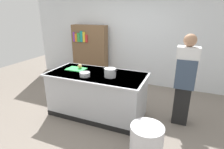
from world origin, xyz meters
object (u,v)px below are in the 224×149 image
object	(u,v)px
onion	(80,66)
stock_pot	(110,73)
bookshelf	(90,53)
person_chef	(185,79)
trash_bin	(146,143)
mixing_bowl	(85,74)

from	to	relation	value
onion	stock_pot	xyz separation A→B (m)	(0.78, -0.19, 0.02)
onion	bookshelf	world-z (taller)	bookshelf
onion	person_chef	distance (m)	2.10
stock_pot	trash_bin	size ratio (longest dim) A/B	0.51
stock_pot	trash_bin	world-z (taller)	stock_pot
stock_pot	bookshelf	size ratio (longest dim) A/B	0.17
bookshelf	onion	bearing A→B (deg)	-67.44
mixing_bowl	person_chef	xyz separation A→B (m)	(1.76, 0.55, -0.03)
onion	mixing_bowl	bearing A→B (deg)	-46.76
person_chef	bookshelf	distance (m)	3.16
stock_pot	bookshelf	distance (m)	2.39
trash_bin	person_chef	size ratio (longest dim) A/B	0.32
onion	mixing_bowl	distance (m)	0.48
mixing_bowl	person_chef	world-z (taller)	person_chef
stock_pot	trash_bin	bearing A→B (deg)	-41.41
onion	bookshelf	size ratio (longest dim) A/B	0.06
stock_pot	mixing_bowl	distance (m)	0.48
bookshelf	trash_bin	bearing A→B (deg)	-48.20
trash_bin	stock_pot	bearing A→B (deg)	138.59
person_chef	stock_pot	bearing A→B (deg)	123.63
bookshelf	stock_pot	bearing A→B (deg)	-51.64
onion	trash_bin	size ratio (longest dim) A/B	0.17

